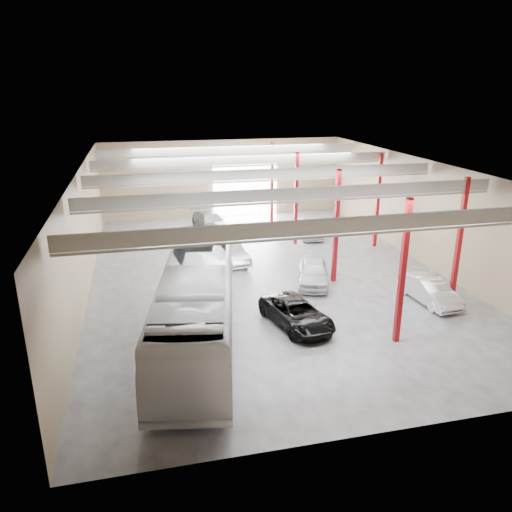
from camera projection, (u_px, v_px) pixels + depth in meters
name	position (u px, v px, depth m)	size (l,w,h in m)	color
depot_shell	(268.00, 198.00, 31.21)	(22.12, 32.12, 7.06)	#48484D
coach_bus	(197.00, 306.00, 23.17)	(3.23, 13.79, 3.84)	silver
black_sedan	(296.00, 314.00, 25.26)	(2.24, 4.86, 1.35)	black
car_row_a	(313.00, 272.00, 30.62)	(1.81, 4.50, 1.53)	silver
car_row_b	(228.00, 252.00, 34.45)	(1.59, 4.55, 1.50)	#A3A3A7
car_row_c	(210.00, 222.00, 42.08)	(2.06, 5.06, 1.47)	slate
car_right_near	(429.00, 290.00, 28.06)	(1.52, 4.37, 1.44)	silver
car_right_far	(309.00, 228.00, 40.26)	(1.71, 4.26, 1.45)	silver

